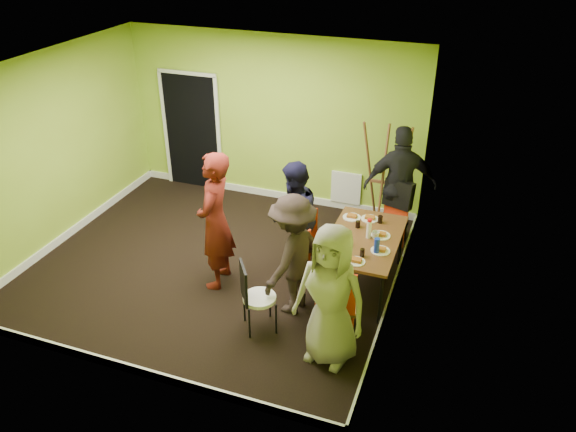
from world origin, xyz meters
name	(u,v)px	position (x,y,z in m)	size (l,w,h in m)	color
ground	(217,264)	(0.00, 0.00, 0.00)	(5.00, 5.00, 0.00)	black
room_walls	(212,201)	(-0.02, 0.04, 0.99)	(5.04, 4.54, 2.82)	#94B72F
dining_table	(364,241)	(2.05, 0.21, 0.70)	(0.90, 1.50, 0.75)	black
chair_left_far	(314,239)	(1.33, 0.34, 0.49)	(0.48, 0.48, 0.88)	red
chair_left_near	(308,265)	(1.46, -0.30, 0.52)	(0.48, 0.48, 0.92)	red
chair_back_end	(396,201)	(2.25, 1.39, 0.73)	(0.55, 0.60, 1.04)	red
chair_front_end	(338,301)	(2.03, -0.97, 0.59)	(0.50, 0.51, 1.04)	red
chair_bentwood	(254,294)	(1.05, -1.08, 0.51)	(0.50, 0.49, 0.92)	black
easel	(384,180)	(2.01, 1.68, 0.90)	(0.73, 0.68, 1.81)	brown
plate_near_left	(352,217)	(1.77, 0.66, 0.76)	(0.25, 0.25, 0.01)	white
plate_near_right	(331,249)	(1.73, -0.21, 0.76)	(0.22, 0.22, 0.01)	white
plate_far_back	(370,219)	(2.01, 0.70, 0.76)	(0.24, 0.24, 0.01)	white
plate_far_front	(356,261)	(2.08, -0.37, 0.76)	(0.22, 0.22, 0.01)	white
plate_wall_back	(381,235)	(2.24, 0.32, 0.76)	(0.25, 0.25, 0.01)	white
plate_wall_front	(380,251)	(2.31, -0.04, 0.76)	(0.24, 0.24, 0.01)	white
thermos	(369,229)	(2.10, 0.23, 0.87)	(0.06, 0.06, 0.24)	white
blue_bottle	(377,246)	(2.27, -0.09, 0.85)	(0.07, 0.07, 0.20)	#162FAA
orange_bottle	(358,224)	(1.91, 0.46, 0.79)	(0.04, 0.04, 0.08)	red
glass_mid	(358,224)	(1.91, 0.43, 0.80)	(0.06, 0.06, 0.09)	black
glass_back	(380,219)	(2.16, 0.66, 0.80)	(0.06, 0.06, 0.10)	black
glass_front	(362,253)	(2.12, -0.23, 0.80)	(0.06, 0.06, 0.10)	black
cup_a	(345,241)	(1.85, -0.04, 0.80)	(0.13, 0.13, 0.10)	white
cup_b	(376,235)	(2.19, 0.25, 0.80)	(0.10, 0.10, 0.09)	white
person_standing	(215,221)	(0.22, -0.36, 0.94)	(0.69, 0.45, 1.89)	#58150F
person_left_far	(294,218)	(1.06, 0.31, 0.80)	(0.77, 0.60, 1.59)	black
person_left_near	(292,255)	(1.34, -0.55, 0.79)	(1.02, 0.59, 1.59)	black
person_back_end	(400,185)	(2.26, 1.57, 0.91)	(1.06, 0.44, 1.81)	black
person_front_end	(331,296)	(2.02, -1.25, 0.85)	(0.83, 0.54, 1.69)	gray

